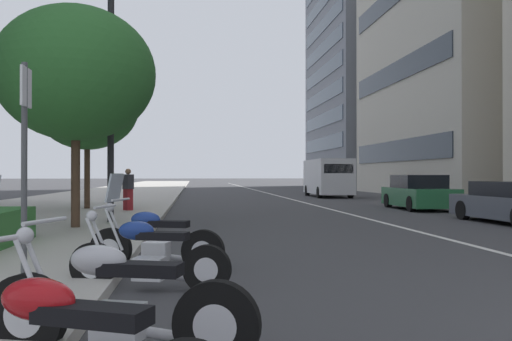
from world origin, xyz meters
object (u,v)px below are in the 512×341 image
car_approaching_light (419,193)px  pedestrian_on_plaza (128,189)px  motorcycle_under_tarp (116,308)px  street_tree_far_plaza (76,74)px  street_lamp_with_banners (123,41)px  motorcycle_far_end_row (154,242)px  delivery_van_ahead (328,177)px  motorcycle_by_sign_pole (147,259)px  parking_sign_by_curb (25,159)px  street_tree_by_lamp_post (87,107)px

car_approaching_light → pedestrian_on_plaza: 11.93m
motorcycle_under_tarp → street_tree_far_plaza: (9.85, 2.35, 3.57)m
street_lamp_with_banners → street_tree_far_plaza: (-1.48, 0.96, -1.22)m
motorcycle_far_end_row → car_approaching_light: (13.89, -10.01, 0.23)m
delivery_van_ahead → pedestrian_on_plaza: (-14.71, 11.13, -0.40)m
motorcycle_far_end_row → street_lamp_with_banners: bearing=-62.2°
pedestrian_on_plaza → motorcycle_far_end_row: bearing=-117.2°
motorcycle_by_sign_pole → pedestrian_on_plaza: (13.75, 1.84, 0.51)m
motorcycle_by_sign_pole → parking_sign_by_curb: parking_sign_by_curb is taller
street_tree_by_lamp_post → motorcycle_under_tarp: bearing=-168.7°
parking_sign_by_curb → street_tree_by_lamp_post: bearing=8.5°
parking_sign_by_curb → street_lamp_with_banners: (9.94, 0.29, 3.59)m
motorcycle_under_tarp → street_tree_by_lamp_post: 18.42m
motorcycle_by_sign_pole → street_tree_by_lamp_post: 15.90m
street_tree_far_plaza → street_tree_by_lamp_post: bearing=8.6°
parking_sign_by_curb → motorcycle_far_end_row: bearing=-22.3°
street_tree_far_plaza → pedestrian_on_plaza: (6.55, -0.53, -3.08)m
motorcycle_under_tarp → motorcycle_by_sign_pole: 2.65m
street_tree_by_lamp_post → parking_sign_by_curb: bearing=-171.5°
motorcycle_under_tarp → delivery_van_ahead: size_ratio=0.36×
parking_sign_by_curb → street_tree_far_plaza: street_tree_far_plaza is taller
motorcycle_by_sign_pole → car_approaching_light: size_ratio=0.46×
motorcycle_far_end_row → street_tree_by_lamp_post: bearing=-58.4°
car_approaching_light → street_tree_by_lamp_post: (-0.26, 13.55, 3.43)m
street_lamp_with_banners → motorcycle_far_end_row: bearing=-169.2°
motorcycle_under_tarp → parking_sign_by_curb: parking_sign_by_curb is taller
motorcycle_by_sign_pole → street_tree_far_plaza: size_ratio=0.37×
street_tree_far_plaza → pedestrian_on_plaza: bearing=-4.6°
delivery_van_ahead → street_tree_far_plaza: 24.39m
delivery_van_ahead → motorcycle_by_sign_pole: bearing=163.1°
motorcycle_far_end_row → car_approaching_light: motorcycle_far_end_row is taller
street_lamp_with_banners → pedestrian_on_plaza: 6.66m
motorcycle_under_tarp → street_lamp_with_banners: street_lamp_with_banners is taller
motorcycle_far_end_row → street_tree_by_lamp_post: size_ratio=0.36×
street_tree_by_lamp_post → pedestrian_on_plaza: 3.85m
motorcycle_under_tarp → delivery_van_ahead: 32.48m
motorcycle_by_sign_pole → motorcycle_far_end_row: 1.42m
street_tree_far_plaza → motorcycle_by_sign_pole: bearing=-161.8°
motorcycle_by_sign_pole → motorcycle_far_end_row: motorcycle_far_end_row is taller
street_tree_far_plaza → street_tree_by_lamp_post: 7.94m
motorcycle_under_tarp → pedestrian_on_plaza: pedestrian_on_plaza is taller
delivery_van_ahead → street_tree_by_lamp_post: size_ratio=1.07×
car_approaching_light → delivery_van_ahead: size_ratio=0.74×
delivery_van_ahead → street_tree_by_lamp_post: (-13.41, 12.85, 2.79)m
motorcycle_far_end_row → delivery_van_ahead: delivery_van_ahead is taller
pedestrian_on_plaza → motorcycle_by_sign_pole: bearing=-118.0°
motorcycle_by_sign_pole → car_approaching_light: car_approaching_light is taller
motorcycle_by_sign_pole → car_approaching_light: 18.28m
motorcycle_far_end_row → car_approaching_light: 17.12m
parking_sign_by_curb → street_lamp_with_banners: bearing=1.7°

